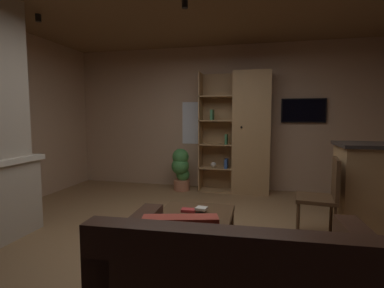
{
  "coord_description": "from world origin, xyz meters",
  "views": [
    {
      "loc": [
        0.76,
        -2.87,
        1.37
      ],
      "look_at": [
        0.0,
        0.4,
        1.05
      ],
      "focal_mm": 27.3,
      "sensor_mm": 36.0,
      "label": 1
    }
  ],
  "objects_px": {
    "bookshelf_cabinet": "(247,133)",
    "table_book_1": "(201,208)",
    "table_book_0": "(188,210)",
    "dining_chair": "(324,193)",
    "potted_floor_plant": "(181,168)",
    "coffee_table": "(196,221)",
    "wall_mounted_tv": "(303,111)"
  },
  "relations": [
    {
      "from": "coffee_table",
      "to": "wall_mounted_tv",
      "type": "bearing_deg",
      "value": 64.44
    },
    {
      "from": "bookshelf_cabinet",
      "to": "wall_mounted_tv",
      "type": "height_order",
      "value": "bookshelf_cabinet"
    },
    {
      "from": "table_book_0",
      "to": "table_book_1",
      "type": "bearing_deg",
      "value": 4.31
    },
    {
      "from": "coffee_table",
      "to": "table_book_0",
      "type": "distance_m",
      "value": 0.12
    },
    {
      "from": "table_book_1",
      "to": "wall_mounted_tv",
      "type": "bearing_deg",
      "value": 65.34
    },
    {
      "from": "dining_chair",
      "to": "potted_floor_plant",
      "type": "xyz_separation_m",
      "value": [
        -2.1,
        1.75,
        -0.11
      ]
    },
    {
      "from": "dining_chair",
      "to": "coffee_table",
      "type": "bearing_deg",
      "value": -152.12
    },
    {
      "from": "coffee_table",
      "to": "table_book_0",
      "type": "relative_size",
      "value": 5.1
    },
    {
      "from": "potted_floor_plant",
      "to": "bookshelf_cabinet",
      "type": "bearing_deg",
      "value": 7.09
    },
    {
      "from": "bookshelf_cabinet",
      "to": "table_book_1",
      "type": "xyz_separation_m",
      "value": [
        -0.31,
        -2.58,
        -0.59
      ]
    },
    {
      "from": "dining_chair",
      "to": "table_book_0",
      "type": "bearing_deg",
      "value": -153.21
    },
    {
      "from": "bookshelf_cabinet",
      "to": "coffee_table",
      "type": "xyz_separation_m",
      "value": [
        -0.37,
        -2.58,
        -0.71
      ]
    },
    {
      "from": "dining_chair",
      "to": "potted_floor_plant",
      "type": "bearing_deg",
      "value": 140.21
    },
    {
      "from": "table_book_0",
      "to": "table_book_1",
      "type": "relative_size",
      "value": 1.34
    },
    {
      "from": "table_book_0",
      "to": "table_book_1",
      "type": "xyz_separation_m",
      "value": [
        0.13,
        0.01,
        0.03
      ]
    },
    {
      "from": "potted_floor_plant",
      "to": "coffee_table",
      "type": "bearing_deg",
      "value": -71.63
    },
    {
      "from": "potted_floor_plant",
      "to": "wall_mounted_tv",
      "type": "xyz_separation_m",
      "value": [
        2.15,
        0.36,
        1.05
      ]
    },
    {
      "from": "table_book_0",
      "to": "dining_chair",
      "type": "xyz_separation_m",
      "value": [
        1.36,
        0.69,
        0.07
      ]
    },
    {
      "from": "wall_mounted_tv",
      "to": "table_book_0",
      "type": "bearing_deg",
      "value": -116.69
    },
    {
      "from": "dining_chair",
      "to": "wall_mounted_tv",
      "type": "relative_size",
      "value": 1.22
    },
    {
      "from": "coffee_table",
      "to": "potted_floor_plant",
      "type": "bearing_deg",
      "value": 108.37
    },
    {
      "from": "coffee_table",
      "to": "wall_mounted_tv",
      "type": "xyz_separation_m",
      "value": [
        1.34,
        2.79,
        1.12
      ]
    },
    {
      "from": "bookshelf_cabinet",
      "to": "dining_chair",
      "type": "height_order",
      "value": "bookshelf_cabinet"
    },
    {
      "from": "coffee_table",
      "to": "table_book_0",
      "type": "height_order",
      "value": "table_book_0"
    },
    {
      "from": "coffee_table",
      "to": "table_book_1",
      "type": "bearing_deg",
      "value": 5.57
    },
    {
      "from": "table_book_0",
      "to": "wall_mounted_tv",
      "type": "relative_size",
      "value": 0.18
    },
    {
      "from": "dining_chair",
      "to": "potted_floor_plant",
      "type": "distance_m",
      "value": 2.74
    },
    {
      "from": "table_book_1",
      "to": "wall_mounted_tv",
      "type": "relative_size",
      "value": 0.14
    },
    {
      "from": "bookshelf_cabinet",
      "to": "dining_chair",
      "type": "bearing_deg",
      "value": -63.93
    },
    {
      "from": "bookshelf_cabinet",
      "to": "dining_chair",
      "type": "distance_m",
      "value": 2.18
    },
    {
      "from": "table_book_0",
      "to": "wall_mounted_tv",
      "type": "xyz_separation_m",
      "value": [
        1.41,
        2.8,
        1.02
      ]
    },
    {
      "from": "table_book_1",
      "to": "table_book_0",
      "type": "bearing_deg",
      "value": -175.69
    }
  ]
}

